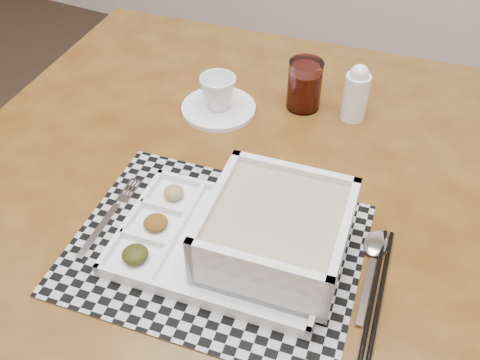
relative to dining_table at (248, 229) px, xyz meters
name	(u,v)px	position (x,y,z in m)	size (l,w,h in m)	color
dining_table	(248,229)	(0.00, 0.00, 0.00)	(1.23, 1.23, 0.83)	#4A240D
placemat	(216,248)	(0.00, -0.13, 0.09)	(0.43, 0.34, 0.00)	#A5A5AC
serving_tray	(264,236)	(0.07, -0.11, 0.13)	(0.36, 0.26, 0.10)	white
fork	(112,214)	(-0.18, -0.14, 0.09)	(0.04, 0.19, 0.00)	silver
spoon	(375,250)	(0.22, -0.03, 0.09)	(0.04, 0.18, 0.01)	silver
chopsticks	(377,294)	(0.25, -0.11, 0.09)	(0.04, 0.24, 0.01)	black
saucer	(219,108)	(-0.16, 0.19, 0.09)	(0.15, 0.15, 0.01)	white
cup	(218,92)	(-0.16, 0.19, 0.13)	(0.07, 0.07, 0.07)	white
juice_glass	(304,87)	(-0.01, 0.28, 0.13)	(0.07, 0.07, 0.10)	white
creamer_bottle	(356,93)	(0.09, 0.29, 0.14)	(0.05, 0.05, 0.12)	white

